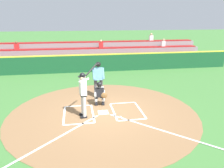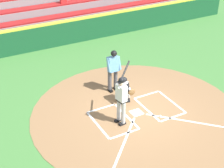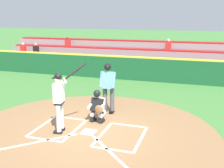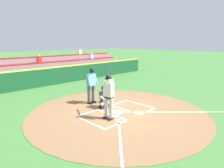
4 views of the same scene
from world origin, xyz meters
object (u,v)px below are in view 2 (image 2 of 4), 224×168
batter (121,97)px  catcher (124,89)px  plate_umpire (113,68)px  baseball (160,116)px

batter → catcher: bearing=-124.6°
catcher → plate_umpire: bearing=-92.5°
plate_umpire → catcher: bearing=87.5°
plate_umpire → baseball: plate_umpire is taller
batter → catcher: 1.48m
batter → catcher: (-0.79, -1.14, -0.51)m
batter → plate_umpire: size_ratio=1.14×
batter → baseball: 1.85m
catcher → baseball: bearing=113.7°
catcher → plate_umpire: plate_umpire is taller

